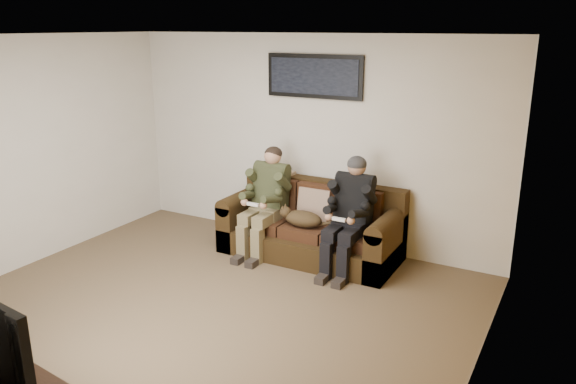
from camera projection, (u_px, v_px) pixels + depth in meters
The scene contains 13 objects.
floor at pixel (204, 312), 5.47m from camera, with size 5.00×5.00×0.00m, color brown.
ceiling at pixel (191, 36), 4.73m from camera, with size 5.00×5.00×0.00m, color silver.
wall_back at pixel (309, 141), 6.99m from camera, with size 5.00×5.00×0.00m, color beige.
wall_left at pixel (18, 155), 6.25m from camera, with size 4.50×4.50×0.00m, color beige.
wall_right at pixel (483, 230), 3.95m from camera, with size 4.50×4.50×0.00m, color beige.
accent_wall_right at pixel (481, 230), 3.95m from camera, with size 4.50×4.50×0.00m, color #A86E10.
sofa at pixel (313, 228), 6.79m from camera, with size 2.12×0.92×0.87m.
throw_pillow at pixel (315, 205), 6.74m from camera, with size 0.40×0.12×0.39m, color #947561.
throw_blanket at pixel (277, 174), 7.15m from camera, with size 0.43×0.21×0.08m, color #C1AD8E.
person_left at pixel (266, 195), 6.78m from camera, with size 0.51×0.87×1.28m.
person_right at pixel (350, 208), 6.27m from camera, with size 0.51×0.86×1.29m.
cat at pixel (302, 218), 6.54m from camera, with size 0.66×0.26×0.24m.
framed_poster at pixel (314, 76), 6.70m from camera, with size 1.25×0.05×0.52m.
Camera 1 is at (3.08, -3.91, 2.69)m, focal length 35.00 mm.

